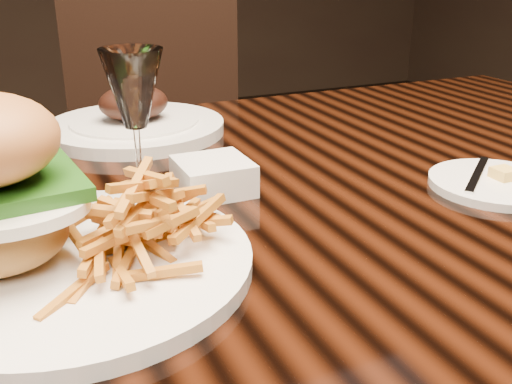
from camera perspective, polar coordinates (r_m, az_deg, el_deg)
name	(u,v)px	position (r m, az deg, el deg)	size (l,w,h in m)	color
dining_table	(228,261)	(0.71, -2.69, -6.54)	(1.60, 0.90, 0.75)	black
burger_plate	(60,216)	(0.53, -18.16, -2.21)	(0.31, 0.31, 0.21)	white
side_saucer	(496,183)	(0.76, 21.89, 0.80)	(0.16, 0.16, 0.02)	white
ramekin	(213,176)	(0.69, -4.09, 1.51)	(0.08, 0.08, 0.04)	white
wine_glass	(134,95)	(0.62, -11.57, 9.04)	(0.06, 0.06, 0.17)	white
far_dish	(135,123)	(0.94, -11.45, 6.49)	(0.27, 0.27, 0.09)	white
chair_far	(162,145)	(1.59, -8.90, 4.42)	(0.52, 0.53, 0.95)	black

